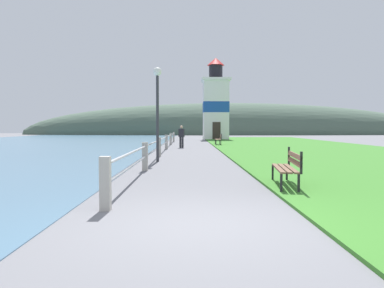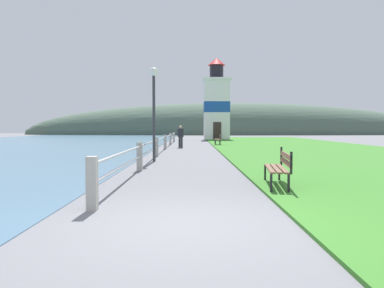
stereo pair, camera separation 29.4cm
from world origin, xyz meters
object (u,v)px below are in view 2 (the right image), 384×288
lamp_post (155,97)px  person_strolling (182,136)px  park_bench_midway (220,139)px  lighthouse (217,105)px  park_bench_near (281,166)px

lamp_post → person_strolling: bearing=85.5°
park_bench_midway → lighthouse: lighthouse is taller
park_bench_midway → person_strolling: bearing=52.6°
park_bench_near → person_strolling: 17.41m
park_bench_midway → lamp_post: bearing=76.9°
park_bench_near → park_bench_midway: size_ratio=1.12×
lighthouse → person_strolling: 18.01m
park_bench_midway → park_bench_near: bearing=91.9°
lighthouse → lamp_post: 28.08m
park_bench_near → lighthouse: 34.70m
park_bench_near → lighthouse: bearing=-84.1°
park_bench_near → lamp_post: 8.07m
person_strolling → lamp_post: 10.55m
park_bench_near → lighthouse: size_ratio=0.21×
park_bench_near → park_bench_midway: 20.73m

